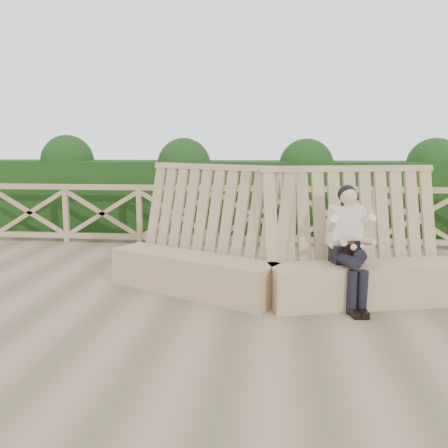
# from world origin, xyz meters

# --- Properties ---
(ground) EXTENTS (60.00, 60.00, 0.00)m
(ground) POSITION_xyz_m (0.00, 0.00, 0.00)
(ground) COLOR brown
(ground) RESTS_ON ground
(bench) EXTENTS (4.37, 1.73, 1.62)m
(bench) POSITION_xyz_m (0.41, 0.45, 0.41)
(bench) COLOR #927953
(bench) RESTS_ON ground
(woman) EXTENTS (0.47, 0.85, 1.40)m
(woman) POSITION_xyz_m (1.23, 0.21, 0.76)
(woman) COLOR black
(woman) RESTS_ON ground
(guardrail) EXTENTS (10.10, 0.09, 1.10)m
(guardrail) POSITION_xyz_m (0.00, 3.50, 0.55)
(guardrail) COLOR #8E7253
(guardrail) RESTS_ON ground
(hedge) EXTENTS (12.00, 1.20, 1.50)m
(hedge) POSITION_xyz_m (0.00, 4.70, 0.75)
(hedge) COLOR black
(hedge) RESTS_ON ground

